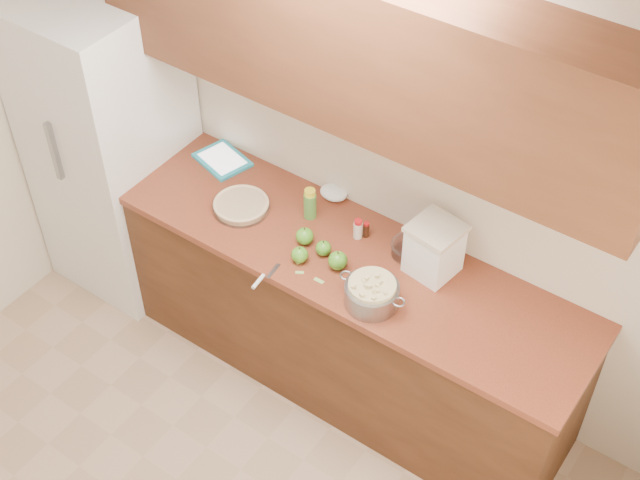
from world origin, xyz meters
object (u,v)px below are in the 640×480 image
Objects in this scene: flour_canister at (434,248)px; tablet at (222,160)px; pie at (241,205)px; colander at (372,294)px.

flour_canister is 1.31m from tablet.
pie is 0.88m from colander.
colander is at bearing -9.94° from pie.
pie is 0.40m from tablet.
tablet is (-0.32, 0.23, -0.01)m from pie.
colander reaches higher than pie.
pie is 0.90× the size of tablet.
flour_canister is (0.12, 0.34, 0.08)m from colander.
colander is at bearing -2.53° from tablet.
pie is at bearing -169.51° from flour_canister.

